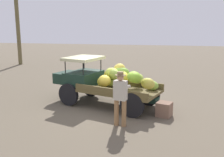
{
  "coord_description": "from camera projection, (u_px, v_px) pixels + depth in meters",
  "views": [
    {
      "loc": [
        -2.15,
        9.74,
        3.25
      ],
      "look_at": [
        -0.28,
        -0.11,
        1.12
      ],
      "focal_mm": 41.99,
      "sensor_mm": 36.0,
      "label": 1
    }
  ],
  "objects": [
    {
      "name": "ground_plane",
      "position": [
        105.0,
        106.0,
        10.43
      ],
      "size": [
        60.0,
        60.0,
        0.0
      ],
      "primitive_type": "plane",
      "color": "brown"
    },
    {
      "name": "truck",
      "position": [
        104.0,
        81.0,
        10.51
      ],
      "size": [
        4.66,
        2.87,
        1.89
      ],
      "rotation": [
        0.0,
        0.0,
        -0.33
      ],
      "color": "#173025",
      "rests_on": "ground"
    },
    {
      "name": "farmer",
      "position": [
        120.0,
        95.0,
        8.26
      ],
      "size": [
        0.53,
        0.49,
        1.78
      ],
      "rotation": [
        0.0,
        0.0,
        -1.8
      ],
      "color": "olive",
      "rests_on": "ground"
    },
    {
      "name": "wooden_crate",
      "position": [
        164.0,
        109.0,
        9.27
      ],
      "size": [
        0.63,
        0.61,
        0.51
      ],
      "primitive_type": "cube",
      "rotation": [
        0.0,
        0.0,
        2.81
      ],
      "color": "#7E5E4A",
      "rests_on": "ground"
    }
  ]
}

